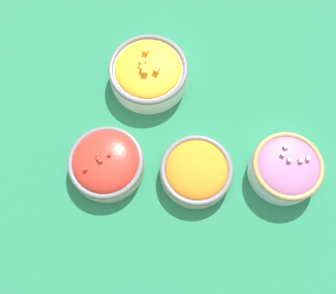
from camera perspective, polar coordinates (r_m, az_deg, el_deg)
name	(u,v)px	position (r m, az deg, el deg)	size (l,w,h in m)	color
ground_plane	(168,152)	(0.81, 0.00, -0.70)	(3.00, 3.00, 0.00)	#23704C
bowl_carrots	(197,170)	(0.77, 4.48, -3.46)	(0.15, 0.15, 0.05)	beige
bowl_squash	(148,72)	(0.85, -3.00, 11.32)	(0.18, 0.18, 0.08)	silver
bowl_cherry_tomatoes	(106,163)	(0.78, -9.40, -2.41)	(0.16, 0.16, 0.07)	beige
bowl_red_onion	(286,168)	(0.80, 17.54, -3.05)	(0.14, 0.14, 0.07)	silver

